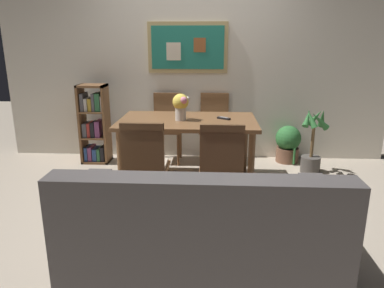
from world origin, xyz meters
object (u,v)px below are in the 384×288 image
Objects in this scene: dining_chair_far_left at (167,122)px; potted_palm at (312,147)px; potted_ivy at (288,144)px; flower_vase at (181,104)px; dining_chair_far_right at (214,122)px; bookshelf at (95,125)px; leather_couch at (201,238)px; dining_chair_near_left at (145,160)px; dining_table at (188,128)px; dining_chair_near_right at (221,163)px; tv_remote at (224,118)px.

dining_chair_far_left is 1.10× the size of potted_palm.
flower_vase reaches higher than potted_ivy.
potted_palm is at bearing -62.62° from potted_ivy.
dining_chair_far_right is at bearing 2.57° from dining_chair_far_left.
bookshelf is at bearing 148.85° from flower_vase.
potted_palm is at bearing 16.76° from flower_vase.
dining_chair_far_right is 1.58× the size of potted_ivy.
leather_couch is (-0.09, -2.60, -0.23)m from dining_chair_far_right.
potted_ivy is at bearing 45.34° from dining_chair_near_left.
bookshelf is (-1.29, 0.69, -0.15)m from dining_table.
dining_chair_far_right is 3.13× the size of flower_vase.
dining_chair_far_right is at bearing 69.31° from dining_chair_near_left.
leather_couch is at bearing -92.06° from dining_chair_far_right.
dining_chair_far_left is (-0.69, 1.67, 0.00)m from dining_chair_near_right.
dining_table is 0.41m from tv_remote.
dining_chair_near_right is 1.94m from potted_ivy.
flower_vase is (-0.07, -0.04, 0.27)m from dining_table.
flower_vase is at bearing -163.24° from potted_palm.
dining_chair_far_right is 0.86m from tv_remote.
potted_ivy is (1.30, 0.84, -0.40)m from dining_table.
dining_chair_far_right is at bearing 87.94° from leather_couch.
dining_chair_far_right is 5.99× the size of tv_remote.
bookshelf is at bearing 174.68° from potted_palm.
potted_palm is 5.44× the size of tv_remote.
dining_chair_far_left is 0.87× the size of bookshelf.
dining_chair_far_right reaches higher than leather_couch.
dining_chair_far_left is 1.11m from tv_remote.
potted_palm is (0.21, -0.41, 0.08)m from potted_ivy.
tv_remote is (-1.11, -0.39, 0.43)m from potted_palm.
leather_couch is (0.54, -2.57, -0.23)m from dining_chair_far_left.
dining_table is at bearing -109.13° from dining_chair_far_right.
dining_table reaches higher than potted_ivy.
dining_table is 1.66× the size of dining_chair_near_left.
potted_palm is (2.79, -0.26, -0.17)m from bookshelf.
bookshelf is (-0.95, -0.15, -0.03)m from dining_chair_far_left.
potted_ivy is 0.46m from potted_palm.
flower_vase is (-0.37, -0.91, 0.39)m from dining_chair_far_right.
potted_palm is at bearing 19.62° from tv_remote.
dining_chair_near_right reaches higher than potted_ivy.
dining_chair_far_right is 1.00× the size of dining_chair_near_left.
dining_chair_far_right is at bearing 67.77° from flower_vase.
tv_remote is at bearing -138.28° from potted_ivy.
leather_couch is at bearing -80.69° from flower_vase.
dining_chair_far_right is 1.04m from potted_ivy.
dining_table is 0.92m from dining_chair_near_right.
dining_chair_near_right is 1.72m from potted_palm.
potted_ivy is (1.63, 1.65, -0.28)m from dining_chair_near_left.
bookshelf reaches higher than potted_palm.
bookshelf is 2.81m from potted_palm.
dining_chair_far_left is 1.58× the size of potted_ivy.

